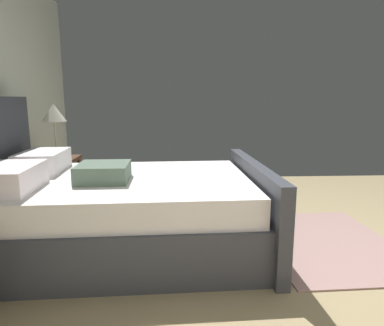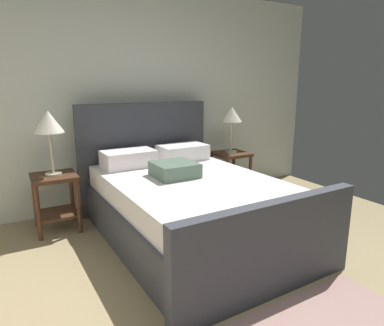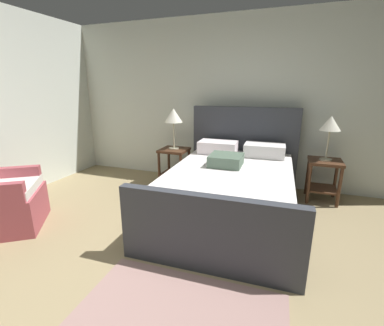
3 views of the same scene
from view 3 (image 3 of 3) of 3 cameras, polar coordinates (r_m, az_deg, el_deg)
name	(u,v)px [view 3 (image 3 of 3)]	position (r m, az deg, el deg)	size (l,w,h in m)	color
ground_plane	(143,314)	(2.27, -10.40, -29.06)	(5.73, 6.03, 0.02)	#96845D
wall_back	(234,103)	(4.52, 9.01, 12.54)	(5.85, 0.12, 2.66)	silver
bed	(231,188)	(3.43, 8.34, -5.31)	(1.70, 2.36, 1.29)	#353840
nightstand_right	(324,174)	(4.21, 26.23, -2.04)	(0.44, 0.44, 0.60)	#492B1A
table_lamp_right	(331,125)	(4.07, 27.42, 7.23)	(0.27, 0.27, 0.61)	#B7B293
nightstand_left	(174,160)	(4.46, -3.78, 0.57)	(0.44, 0.44, 0.60)	#492B1A
table_lamp_left	(174,116)	(4.33, -3.96, 9.86)	(0.29, 0.29, 0.66)	#B7B293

